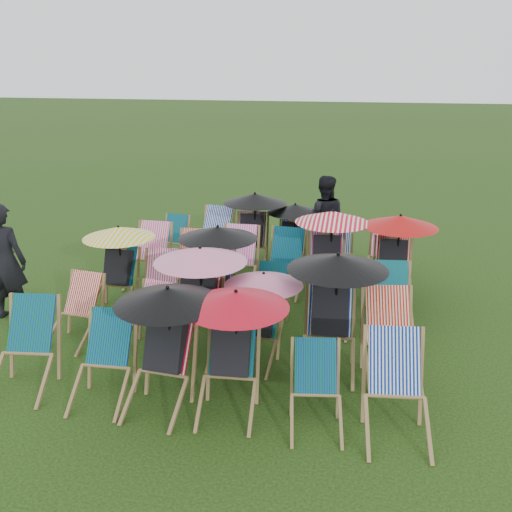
% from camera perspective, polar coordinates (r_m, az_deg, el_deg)
% --- Properties ---
extents(ground, '(100.00, 100.00, 0.00)m').
position_cam_1_polar(ground, '(8.39, -1.05, -6.55)').
color(ground, black).
rests_on(ground, ground).
extents(deckchair_0, '(0.77, 0.99, 0.99)m').
position_cam_1_polar(deckchair_0, '(7.10, -22.26, -8.57)').
color(deckchair_0, olive).
rests_on(deckchair_0, ground).
extents(deckchair_1, '(0.66, 0.89, 0.93)m').
position_cam_1_polar(deckchair_1, '(6.60, -15.13, -10.18)').
color(deckchair_1, olive).
rests_on(deckchair_1, ground).
extents(deckchair_2, '(1.14, 1.20, 1.36)m').
position_cam_1_polar(deckchair_2, '(6.24, -9.34, -8.91)').
color(deckchair_2, olive).
rests_on(deckchair_2, ground).
extents(deckchair_3, '(1.13, 1.19, 1.34)m').
position_cam_1_polar(deckchair_3, '(6.11, -2.54, -9.42)').
color(deckchair_3, olive).
rests_on(deckchair_3, ground).
extents(deckchair_4, '(0.67, 0.85, 0.84)m').
position_cam_1_polar(deckchair_4, '(5.99, 6.05, -13.30)').
color(deckchair_4, olive).
rests_on(deckchair_4, ground).
extents(deckchair_5, '(0.77, 0.99, 1.00)m').
position_cam_1_polar(deckchair_5, '(5.96, 13.93, -13.02)').
color(deckchair_5, olive).
rests_on(deckchair_5, ground).
extents(deckchair_6, '(0.67, 0.87, 0.88)m').
position_cam_1_polar(deckchair_6, '(8.03, -17.75, -5.30)').
color(deckchair_6, olive).
rests_on(deckchair_6, ground).
extents(deckchair_7, '(0.66, 0.83, 0.82)m').
position_cam_1_polar(deckchair_7, '(7.62, -10.85, -6.24)').
color(deckchair_7, olive).
rests_on(deckchair_7, ground).
extents(deckchair_8, '(1.18, 1.22, 1.40)m').
position_cam_1_polar(deckchair_8, '(7.29, -6.05, -4.38)').
color(deckchair_8, olive).
rests_on(deckchair_8, ground).
extents(deckchair_9, '(0.97, 1.03, 1.16)m').
position_cam_1_polar(deckchair_9, '(7.08, 0.25, -6.11)').
color(deckchair_9, olive).
rests_on(deckchair_9, ground).
extents(deckchair_10, '(1.21, 1.28, 1.44)m').
position_cam_1_polar(deckchair_10, '(6.94, 7.57, -5.46)').
color(deckchair_10, olive).
rests_on(deckchair_10, ground).
extents(deckchair_11, '(0.82, 1.03, 1.01)m').
position_cam_1_polar(deckchair_11, '(6.97, 13.39, -8.06)').
color(deckchair_11, olive).
rests_on(deckchair_11, ground).
extents(deckchair_12, '(1.07, 1.12, 1.27)m').
position_cam_1_polar(deckchair_12, '(8.86, -13.86, -1.04)').
color(deckchair_12, olive).
rests_on(deckchair_12, ground).
extents(deckchair_13, '(0.72, 0.92, 0.91)m').
position_cam_1_polar(deckchair_13, '(8.57, -9.63, -2.95)').
color(deckchair_13, olive).
rests_on(deckchair_13, ground).
extents(deckchair_14, '(1.15, 1.23, 1.36)m').
position_cam_1_polar(deckchair_14, '(8.30, -4.17, -1.52)').
color(deckchair_14, olive).
rests_on(deckchair_14, ground).
extents(deckchair_15, '(0.58, 0.79, 0.83)m').
position_cam_1_polar(deckchair_15, '(8.15, 1.25, -4.15)').
color(deckchair_15, olive).
rests_on(deckchair_15, ground).
extents(deckchair_16, '(0.63, 0.87, 0.94)m').
position_cam_1_polar(deckchair_16, '(8.07, 7.33, -4.12)').
color(deckchair_16, olive).
rests_on(deckchair_16, ground).
extents(deckchair_17, '(0.73, 0.94, 0.96)m').
position_cam_1_polar(deckchair_17, '(8.01, 13.40, -4.63)').
color(deckchair_17, olive).
rests_on(deckchair_17, ground).
extents(deckchair_18, '(0.66, 0.92, 0.99)m').
position_cam_1_polar(deckchair_18, '(9.79, -10.76, 0.02)').
color(deckchair_18, olive).
rests_on(deckchair_18, ground).
extents(deckchair_19, '(0.61, 0.83, 0.88)m').
position_cam_1_polar(deckchair_19, '(9.66, -6.60, -0.38)').
color(deckchair_19, olive).
rests_on(deckchair_19, ground).
extents(deckchair_20, '(0.68, 0.94, 1.00)m').
position_cam_1_polar(deckchair_20, '(9.38, -1.91, -0.46)').
color(deckchair_20, olive).
rests_on(deckchair_20, ground).
extents(deckchair_21, '(0.70, 0.94, 0.98)m').
position_cam_1_polar(deckchair_21, '(9.31, 2.80, -0.69)').
color(deckchair_21, olive).
rests_on(deckchair_21, ground).
extents(deckchair_22, '(1.17, 1.26, 1.39)m').
position_cam_1_polar(deckchair_22, '(9.08, 7.26, 0.28)').
color(deckchair_22, olive).
rests_on(deckchair_22, ground).
extents(deckchair_23, '(1.16, 1.20, 1.38)m').
position_cam_1_polar(deckchair_23, '(9.07, 13.67, -0.17)').
color(deckchair_23, olive).
rests_on(deckchair_23, ground).
extents(deckchair_24, '(0.65, 0.83, 0.83)m').
position_cam_1_polar(deckchair_24, '(10.90, -8.57, 1.63)').
color(deckchair_24, olive).
rests_on(deckchair_24, ground).
extents(deckchair_25, '(0.78, 1.00, 1.00)m').
position_cam_1_polar(deckchair_25, '(10.67, -4.46, 1.90)').
color(deckchair_25, olive).
rests_on(deckchair_25, ground).
extents(deckchair_26, '(1.15, 1.21, 1.36)m').
position_cam_1_polar(deckchair_26, '(10.37, -0.43, 2.70)').
color(deckchair_26, olive).
rests_on(deckchair_26, ground).
extents(deckchair_27, '(1.01, 1.05, 1.20)m').
position_cam_1_polar(deckchair_27, '(10.29, 3.58, 2.03)').
color(deckchair_27, olive).
rests_on(deckchair_27, ground).
extents(deckchair_28, '(0.63, 0.86, 0.91)m').
position_cam_1_polar(deckchair_28, '(10.17, 8.06, 0.65)').
color(deckchair_28, olive).
rests_on(deckchair_28, ground).
extents(deckchair_29, '(0.61, 0.84, 0.89)m').
position_cam_1_polar(deckchair_29, '(10.17, 12.71, 0.28)').
color(deckchair_29, olive).
rests_on(deckchair_29, ground).
extents(person_left, '(0.67, 0.47, 1.75)m').
position_cam_1_polar(person_left, '(8.96, -23.84, -0.52)').
color(person_left, black).
rests_on(person_left, ground).
extents(person_rear, '(0.85, 0.68, 1.65)m').
position_cam_1_polar(person_rear, '(10.67, 6.78, 3.63)').
color(person_rear, black).
rests_on(person_rear, ground).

